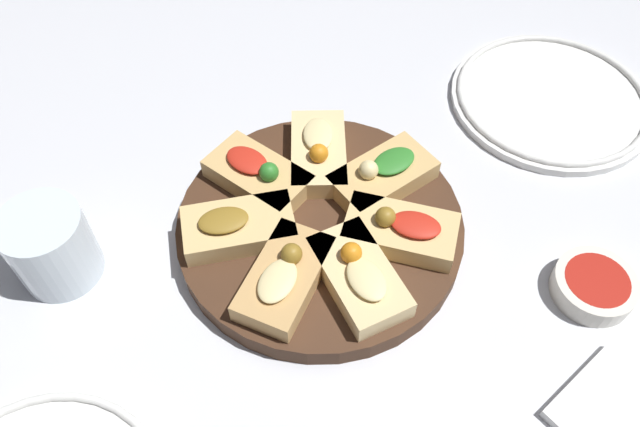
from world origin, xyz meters
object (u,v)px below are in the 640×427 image
Objects in this scene: water_glass at (51,247)px; napkin_stack at (616,413)px; dipping_bowl at (594,286)px; plate_right at (551,98)px; serving_board at (320,227)px.

water_glass reaches higher than napkin_stack.
water_glass is at bearing 123.32° from napkin_stack.
plate_right is at bearing 45.18° from dipping_bowl.
serving_board is at bearing -30.78° from water_glass.
napkin_stack is at bearing -77.63° from serving_board.
serving_board is 1.20× the size of plate_right.
dipping_bowl is (-0.20, -0.20, 0.01)m from plate_right.
napkin_stack is at bearing -56.68° from water_glass.
napkin_stack is (-0.29, -0.29, -0.00)m from plate_right.
water_glass is 0.55m from dipping_bowl.
dipping_bowl is (0.40, -0.38, -0.03)m from water_glass.
napkin_stack is at bearing -135.06° from plate_right.
dipping_bowl reaches higher than napkin_stack.
water_glass reaches higher than dipping_bowl.
serving_board reaches higher than napkin_stack.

